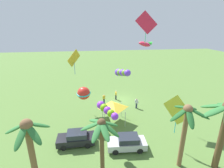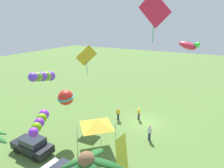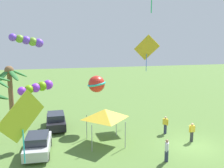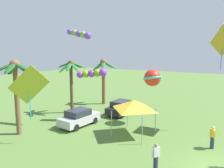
{
  "view_description": "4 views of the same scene",
  "coord_description": "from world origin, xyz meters",
  "px_view_note": "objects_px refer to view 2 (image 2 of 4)",
  "views": [
    {
      "loc": [
        5.13,
        25.59,
        11.95
      ],
      "look_at": [
        2.43,
        6.55,
        5.26
      ],
      "focal_mm": 26.97,
      "sensor_mm": 36.0,
      "label": 1
    },
    {
      "loc": [
        -7.07,
        20.36,
        11.4
      ],
      "look_at": [
        0.76,
        6.35,
        6.38
      ],
      "focal_mm": 31.88,
      "sensor_mm": 36.0,
      "label": 2
    },
    {
      "loc": [
        -15.91,
        10.71,
        8.14
      ],
      "look_at": [
        1.89,
        6.13,
        4.92
      ],
      "focal_mm": 38.91,
      "sensor_mm": 36.0,
      "label": 3
    },
    {
      "loc": [
        -12.62,
        -0.73,
        6.59
      ],
      "look_at": [
        0.84,
        7.78,
        4.23
      ],
      "focal_mm": 34.45,
      "sensor_mm": 36.0,
      "label": 4
    }
  ],
  "objects_px": {
    "spectator_2": "(150,133)",
    "festival_tent": "(96,122)",
    "kite_diamond_1": "(121,160)",
    "kite_ball_2": "(66,97)",
    "spectator_1": "(118,114)",
    "spectator_0": "(139,113)",
    "kite_diamond_0": "(87,56)",
    "kite_tube_6": "(40,122)",
    "kite_diamond_3": "(154,10)",
    "parked_car_1": "(32,145)",
    "kite_fish_4": "(189,45)",
    "kite_tube_5": "(43,76)"
  },
  "relations": [
    {
      "from": "spectator_2",
      "to": "festival_tent",
      "type": "relative_size",
      "value": 0.56
    },
    {
      "from": "kite_diamond_1",
      "to": "kite_ball_2",
      "type": "relative_size",
      "value": 1.87
    },
    {
      "from": "spectator_1",
      "to": "kite_ball_2",
      "type": "xyz_separation_m",
      "value": [
        2.94,
        5.65,
        3.45
      ]
    },
    {
      "from": "kite_ball_2",
      "to": "spectator_0",
      "type": "bearing_deg",
      "value": -126.22
    },
    {
      "from": "festival_tent",
      "to": "spectator_0",
      "type": "bearing_deg",
      "value": -102.02
    },
    {
      "from": "kite_diamond_1",
      "to": "kite_ball_2",
      "type": "height_order",
      "value": "kite_diamond_1"
    },
    {
      "from": "spectator_0",
      "to": "kite_diamond_0",
      "type": "height_order",
      "value": "kite_diamond_0"
    },
    {
      "from": "festival_tent",
      "to": "kite_tube_6",
      "type": "distance_m",
      "value": 5.73
    },
    {
      "from": "spectator_1",
      "to": "festival_tent",
      "type": "height_order",
      "value": "festival_tent"
    },
    {
      "from": "kite_ball_2",
      "to": "kite_diamond_3",
      "type": "height_order",
      "value": "kite_diamond_3"
    },
    {
      "from": "kite_diamond_3",
      "to": "kite_diamond_1",
      "type": "bearing_deg",
      "value": 98.19
    },
    {
      "from": "spectator_2",
      "to": "kite_tube_6",
      "type": "xyz_separation_m",
      "value": [
        5.47,
        8.53,
        3.77
      ]
    },
    {
      "from": "kite_diamond_0",
      "to": "festival_tent",
      "type": "bearing_deg",
      "value": 131.92
    },
    {
      "from": "kite_diamond_3",
      "to": "parked_car_1",
      "type": "bearing_deg",
      "value": 32.65
    },
    {
      "from": "festival_tent",
      "to": "kite_diamond_1",
      "type": "bearing_deg",
      "value": 133.81
    },
    {
      "from": "kite_diamond_3",
      "to": "kite_fish_4",
      "type": "xyz_separation_m",
      "value": [
        -1.94,
        -5.52,
        -3.04
      ]
    },
    {
      "from": "parked_car_1",
      "to": "spectator_1",
      "type": "bearing_deg",
      "value": -112.14
    },
    {
      "from": "festival_tent",
      "to": "kite_fish_4",
      "type": "distance_m",
      "value": 11.8
    },
    {
      "from": "parked_car_1",
      "to": "kite_diamond_3",
      "type": "xyz_separation_m",
      "value": [
        -8.81,
        -5.64,
        11.5
      ]
    },
    {
      "from": "kite_fish_4",
      "to": "kite_tube_5",
      "type": "bearing_deg",
      "value": 63.92
    },
    {
      "from": "spectator_0",
      "to": "spectator_1",
      "type": "bearing_deg",
      "value": 31.23
    },
    {
      "from": "festival_tent",
      "to": "spectator_2",
      "type": "bearing_deg",
      "value": -140.18
    },
    {
      "from": "spectator_0",
      "to": "spectator_2",
      "type": "bearing_deg",
      "value": 125.76
    },
    {
      "from": "kite_ball_2",
      "to": "kite_tube_6",
      "type": "relative_size",
      "value": 0.81
    },
    {
      "from": "spectator_1",
      "to": "kite_diamond_1",
      "type": "relative_size",
      "value": 0.39
    },
    {
      "from": "spectator_0",
      "to": "kite_fish_4",
      "type": "distance_m",
      "value": 9.65
    },
    {
      "from": "spectator_1",
      "to": "kite_tube_5",
      "type": "xyz_separation_m",
      "value": [
        -0.57,
        11.2,
        7.39
      ]
    },
    {
      "from": "spectator_0",
      "to": "kite_tube_6",
      "type": "height_order",
      "value": "kite_tube_6"
    },
    {
      "from": "festival_tent",
      "to": "kite_ball_2",
      "type": "relative_size",
      "value": 1.33
    },
    {
      "from": "festival_tent",
      "to": "kite_diamond_3",
      "type": "height_order",
      "value": "kite_diamond_3"
    },
    {
      "from": "kite_fish_4",
      "to": "spectator_2",
      "type": "bearing_deg",
      "value": 61.64
    },
    {
      "from": "spectator_1",
      "to": "kite_diamond_0",
      "type": "relative_size",
      "value": 0.43
    },
    {
      "from": "spectator_2",
      "to": "kite_fish_4",
      "type": "relative_size",
      "value": 0.68
    },
    {
      "from": "spectator_0",
      "to": "spectator_2",
      "type": "xyz_separation_m",
      "value": [
        -2.58,
        3.59,
        0.0
      ]
    },
    {
      "from": "parked_car_1",
      "to": "kite_ball_2",
      "type": "distance_m",
      "value": 5.24
    },
    {
      "from": "spectator_1",
      "to": "spectator_2",
      "type": "height_order",
      "value": "same"
    },
    {
      "from": "kite_ball_2",
      "to": "kite_tube_5",
      "type": "relative_size",
      "value": 0.94
    },
    {
      "from": "spectator_0",
      "to": "kite_fish_4",
      "type": "height_order",
      "value": "kite_fish_4"
    },
    {
      "from": "kite_diamond_3",
      "to": "spectator_1",
      "type": "bearing_deg",
      "value": -37.38
    },
    {
      "from": "kite_diamond_3",
      "to": "kite_diamond_0",
      "type": "bearing_deg",
      "value": -21.24
    },
    {
      "from": "spectator_0",
      "to": "kite_diamond_0",
      "type": "relative_size",
      "value": 0.43
    },
    {
      "from": "spectator_2",
      "to": "kite_diamond_1",
      "type": "height_order",
      "value": "kite_diamond_1"
    },
    {
      "from": "kite_diamond_1",
      "to": "kite_tube_5",
      "type": "bearing_deg",
      "value": -0.9
    },
    {
      "from": "kite_tube_5",
      "to": "festival_tent",
      "type": "bearing_deg",
      "value": -90.94
    },
    {
      "from": "spectator_2",
      "to": "kite_diamond_0",
      "type": "relative_size",
      "value": 0.43
    },
    {
      "from": "spectator_1",
      "to": "kite_diamond_3",
      "type": "xyz_separation_m",
      "value": [
        -4.97,
        3.79,
        11.43
      ]
    },
    {
      "from": "kite_ball_2",
      "to": "kite_fish_4",
      "type": "xyz_separation_m",
      "value": [
        -9.84,
        -7.38,
        4.94
      ]
    },
    {
      "from": "spectator_0",
      "to": "kite_diamond_3",
      "type": "bearing_deg",
      "value": 118.9
    },
    {
      "from": "spectator_2",
      "to": "kite_tube_5",
      "type": "bearing_deg",
      "value": 64.98
    },
    {
      "from": "kite_tube_5",
      "to": "parked_car_1",
      "type": "bearing_deg",
      "value": -21.82
    }
  ]
}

